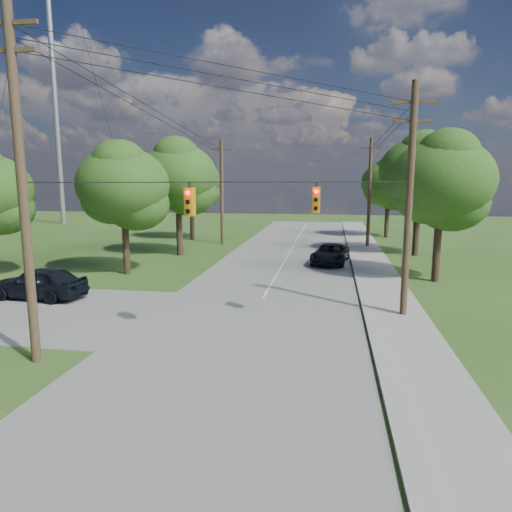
% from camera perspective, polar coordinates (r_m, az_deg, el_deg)
% --- Properties ---
extents(ground, '(140.00, 140.00, 0.00)m').
position_cam_1_polar(ground, '(15.72, -12.26, -14.31)').
color(ground, '#2C4E1A').
rests_on(ground, ground).
extents(main_road, '(10.00, 100.00, 0.03)m').
position_cam_1_polar(main_road, '(19.68, -1.32, -9.07)').
color(main_road, gray).
rests_on(main_road, ground).
extents(sidewalk_east, '(2.60, 100.00, 0.12)m').
position_cam_1_polar(sidewalk_east, '(19.62, 18.57, -9.50)').
color(sidewalk_east, '#9F9B95').
rests_on(sidewalk_east, ground).
extents(pole_sw, '(2.00, 0.32, 12.00)m').
position_cam_1_polar(pole_sw, '(17.02, -27.24, 8.26)').
color(pole_sw, brown).
rests_on(pole_sw, ground).
extents(pole_ne, '(2.00, 0.32, 10.50)m').
position_cam_1_polar(pole_ne, '(21.61, 18.61, 6.86)').
color(pole_ne, brown).
rests_on(pole_ne, ground).
extents(pole_north_e, '(2.00, 0.32, 10.00)m').
position_cam_1_polar(pole_north_e, '(43.47, 13.99, 7.75)').
color(pole_north_e, brown).
rests_on(pole_north_e, ground).
extents(pole_north_w, '(2.00, 0.32, 10.00)m').
position_cam_1_polar(pole_north_w, '(44.58, -4.29, 8.04)').
color(pole_north_w, brown).
rests_on(pole_north_w, ground).
extents(power_lines, '(13.93, 29.62, 4.93)m').
position_cam_1_polar(power_lines, '(25.34, 0.28, 16.03)').
color(power_lines, black).
rests_on(power_lines, ground).
extents(traffic_signals, '(4.91, 3.27, 1.05)m').
position_cam_1_polar(traffic_signals, '(18.00, 0.02, 7.00)').
color(traffic_signals, orange).
rests_on(traffic_signals, ground).
extents(radio_mast, '(0.70, 0.70, 45.00)m').
position_cam_1_polar(radio_mast, '(72.01, -24.14, 21.79)').
color(radio_mast, '#989B9D').
rests_on(radio_mast, ground).
extents(tree_w_near, '(6.00, 6.00, 8.40)m').
position_cam_1_polar(tree_w_near, '(31.36, -16.28, 8.50)').
color(tree_w_near, '#3F2F1F').
rests_on(tree_w_near, ground).
extents(tree_w_mid, '(6.40, 6.40, 9.22)m').
position_cam_1_polar(tree_w_mid, '(38.40, -9.75, 9.85)').
color(tree_w_mid, '#3F2F1F').
rests_on(tree_w_mid, ground).
extents(tree_w_far, '(6.00, 6.00, 8.73)m').
position_cam_1_polar(tree_w_far, '(48.53, -8.12, 9.42)').
color(tree_w_far, '#3F2F1F').
rests_on(tree_w_far, ground).
extents(tree_e_near, '(6.20, 6.20, 8.81)m').
position_cam_1_polar(tree_e_near, '(30.04, 22.17, 8.78)').
color(tree_e_near, '#3F2F1F').
rests_on(tree_e_near, ground).
extents(tree_e_mid, '(6.60, 6.60, 9.64)m').
position_cam_1_polar(tree_e_mid, '(39.95, 19.78, 9.89)').
color(tree_e_mid, '#3F2F1F').
rests_on(tree_e_mid, ground).
extents(tree_e_far, '(5.80, 5.80, 8.32)m').
position_cam_1_polar(tree_e_far, '(51.67, 16.24, 8.78)').
color(tree_e_far, '#3F2F1F').
rests_on(tree_e_far, ground).
extents(car_cross_dark, '(5.19, 2.39, 1.72)m').
position_cam_1_polar(car_cross_dark, '(26.80, -25.49, -3.02)').
color(car_cross_dark, black).
rests_on(car_cross_dark, cross_road).
extents(car_main_north, '(3.15, 5.55, 1.46)m').
position_cam_1_polar(car_main_north, '(34.79, 9.27, 0.28)').
color(car_main_north, black).
rests_on(car_main_north, main_road).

